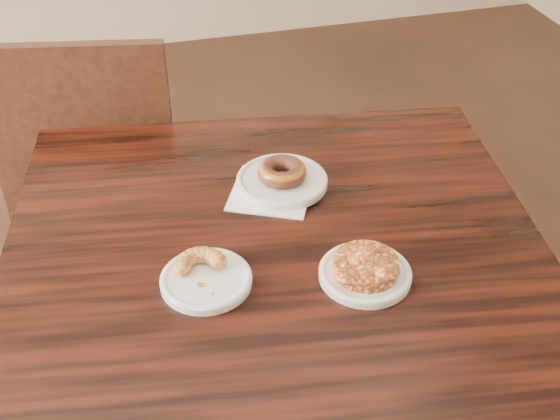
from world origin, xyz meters
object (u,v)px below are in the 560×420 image
object	(u,v)px
cruller_fragment	(205,272)
apple_fritter	(366,263)
cafe_table	(278,397)
chair_far	(107,170)
glazed_donut	(282,172)

from	to	relation	value
cruller_fragment	apple_fritter	bearing A→B (deg)	-11.85
cafe_table	cruller_fragment	distance (m)	0.42
cafe_table	apple_fritter	size ratio (longest dim) A/B	6.22
cafe_table	cruller_fragment	world-z (taller)	cruller_fragment
chair_far	glazed_donut	distance (m)	0.76
chair_far	glazed_donut	size ratio (longest dim) A/B	9.79
chair_far	cruller_fragment	size ratio (longest dim) A/B	9.22
glazed_donut	apple_fritter	xyz separation A→B (m)	(0.06, -0.28, -0.00)
cafe_table	chair_far	bearing A→B (deg)	117.52
cafe_table	cruller_fragment	size ratio (longest dim) A/B	9.42
glazed_donut	cruller_fragment	bearing A→B (deg)	-129.37
apple_fritter	cruller_fragment	world-z (taller)	apple_fritter
chair_far	cruller_fragment	bearing A→B (deg)	110.94
apple_fritter	cafe_table	bearing A→B (deg)	143.94
glazed_donut	cruller_fragment	distance (m)	0.29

